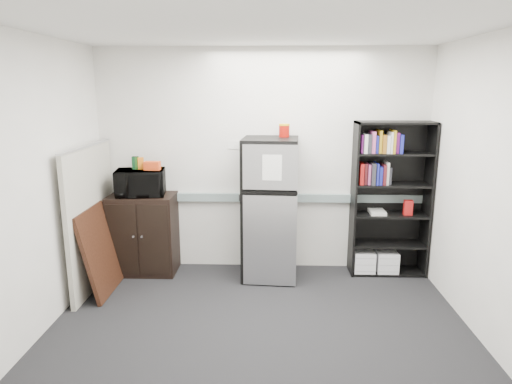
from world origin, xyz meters
TOP-DOWN VIEW (x-y plane):
  - floor at (0.00, 0.00)m, footprint 4.00×4.00m
  - wall_back at (0.00, 1.75)m, footprint 4.00×0.02m
  - wall_right at (2.00, 0.00)m, footprint 0.02×3.50m
  - wall_left at (-2.00, 0.00)m, footprint 0.02×3.50m
  - ceiling at (0.00, 0.00)m, footprint 4.00×3.50m
  - electrical_raceway at (0.00, 1.72)m, footprint 3.92×0.05m
  - wall_note at (-0.35, 1.74)m, footprint 0.14×0.00m
  - bookshelf at (1.51, 1.57)m, footprint 0.90×0.34m
  - cubicle_partition at (-1.90, 1.08)m, footprint 0.06×1.30m
  - cabinet at (-1.44, 1.50)m, footprint 0.78×0.52m
  - microwave at (-1.44, 1.48)m, footprint 0.61×0.46m
  - snack_box_a at (-1.50, 1.52)m, footprint 0.08×0.06m
  - snack_box_b at (-1.50, 1.52)m, footprint 0.08×0.06m
  - snack_box_c at (-1.44, 1.52)m, footprint 0.08×0.07m
  - snack_bag at (-1.29, 1.47)m, footprint 0.19×0.11m
  - refrigerator at (0.10, 1.42)m, footprint 0.67×0.70m
  - coffee_can at (0.25, 1.55)m, footprint 0.12×0.12m
  - framed_poster at (-1.77, 0.91)m, footprint 0.25×0.75m

SIDE VIEW (x-z plane):
  - floor at x=0.00m, z-range 0.00..0.00m
  - framed_poster at x=-1.77m, z-range 0.01..0.96m
  - cabinet at x=-1.44m, z-range 0.00..0.97m
  - cubicle_partition at x=-1.90m, z-range 0.00..1.62m
  - refrigerator at x=0.10m, z-range 0.00..1.67m
  - electrical_raceway at x=0.00m, z-range 0.85..0.95m
  - bookshelf at x=1.51m, z-range 0.05..1.90m
  - microwave at x=-1.44m, z-range 0.97..1.28m
  - snack_bag at x=-1.29m, z-range 1.28..1.38m
  - wall_back at x=0.00m, z-range 0.00..2.70m
  - wall_right at x=2.00m, z-range 0.00..2.70m
  - wall_left at x=-2.00m, z-range 0.00..2.70m
  - snack_box_c at x=-1.44m, z-range 1.28..1.42m
  - snack_box_a at x=-1.50m, z-range 1.28..1.43m
  - snack_box_b at x=-1.50m, z-range 1.28..1.43m
  - wall_note at x=-0.35m, z-range 1.50..1.60m
  - coffee_can at x=0.25m, z-range 1.67..1.84m
  - ceiling at x=0.00m, z-range 2.69..2.71m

